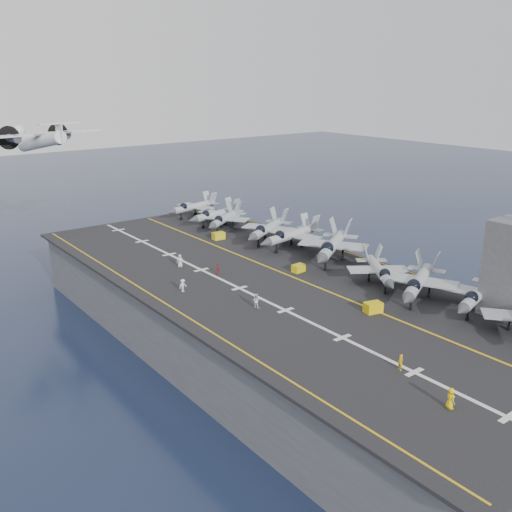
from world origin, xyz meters
TOP-DOWN VIEW (x-y plane):
  - ground at (0.00, 0.00)m, footprint 500.00×500.00m
  - hull at (0.00, 0.00)m, footprint 36.00×90.00m
  - flight_deck at (0.00, 0.00)m, footprint 38.00×92.00m
  - foul_line at (3.00, 0.00)m, footprint 0.35×90.00m
  - landing_centerline at (-6.00, 0.00)m, footprint 0.50×90.00m
  - deck_edge_port at (-17.00, 0.00)m, footprint 0.25×90.00m
  - deck_edge_stbd at (18.50, 0.00)m, footprint 0.25×90.00m
  - fighter_jet_1 at (13.29, -24.81)m, footprint 15.54×12.31m
  - fighter_jet_2 at (10.54, -17.68)m, footprint 17.66×15.37m
  - fighter_jet_3 at (10.69, -10.82)m, footprint 14.48×15.55m
  - fighter_jet_4 at (12.87, 0.77)m, footprint 19.82×18.15m
  - fighter_jet_5 at (12.68, 10.47)m, footprint 16.10×12.24m
  - fighter_jet_6 at (11.99, 16.17)m, footprint 17.49×15.46m
  - fighter_jet_7 at (10.50, 27.66)m, footprint 16.16×14.86m
  - fighter_jet_8 at (11.44, 31.98)m, footprint 14.89×11.48m
  - tow_cart_a at (2.38, -17.14)m, footprint 2.45×1.89m
  - tow_cart_b at (5.28, 0.28)m, footprint 2.02×1.40m
  - tow_cart_c at (5.79, 22.81)m, footprint 2.23×1.54m
  - crew_0 at (-8.83, -36.03)m, footprint 1.20×1.43m
  - crew_1 at (-6.74, -28.79)m, footprint 0.90×1.16m
  - crew_2 at (-8.42, -7.03)m, footprint 1.24×1.39m
  - crew_3 at (-12.97, 3.62)m, footprint 1.21×0.91m
  - crew_4 at (-5.07, 6.79)m, footprint 1.05×1.22m
  - crew_5 at (-7.82, 13.25)m, footprint 1.45×1.27m
  - transport_plane at (-14.17, 55.03)m, footprint 27.57×20.98m
  - fighter_jet_9 at (11.44, 40.48)m, footprint 14.89×11.48m

SIDE VIEW (x-z plane):
  - ground at x=0.00m, z-range 0.00..0.00m
  - hull at x=0.00m, z-range 0.00..10.00m
  - flight_deck at x=0.00m, z-range 10.00..10.40m
  - foul_line at x=3.00m, z-range 10.41..10.43m
  - landing_centerline at x=-6.00m, z-range 10.41..10.43m
  - deck_edge_port at x=-17.00m, z-range 10.41..10.43m
  - deck_edge_stbd at x=18.50m, z-range 10.41..10.43m
  - tow_cart_b at x=5.28m, z-range 10.40..11.56m
  - tow_cart_c at x=5.79m, z-range 10.40..11.69m
  - tow_cart_a at x=2.38m, z-range 10.40..11.71m
  - crew_1 at x=-6.74m, z-range 10.40..12.11m
  - crew_4 at x=-5.07m, z-range 10.40..12.12m
  - crew_3 at x=-12.97m, z-range 10.40..12.25m
  - crew_2 at x=-8.42m, z-range 10.40..12.34m
  - crew_5 at x=-7.82m, z-range 10.40..12.42m
  - crew_0 at x=-8.83m, z-range 10.40..12.43m
  - fighter_jet_3 at x=10.69m, z-range 10.40..14.89m
  - fighter_jet_8 at x=11.44m, z-range 10.40..15.03m
  - fighter_jet_9 at x=11.44m, z-range 10.40..15.03m
  - fighter_jet_7 at x=10.50m, z-range 10.40..15.07m
  - fighter_jet_1 at x=13.29m, z-range 10.40..15.14m
  - fighter_jet_5 at x=12.68m, z-range 10.40..15.45m
  - fighter_jet_6 at x=11.99m, z-range 10.40..15.48m
  - fighter_jet_2 at x=10.54m, z-range 10.40..15.55m
  - fighter_jet_4 at x=12.87m, z-range 10.40..16.13m
  - transport_plane at x=-14.17m, z-range 23.59..29.52m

